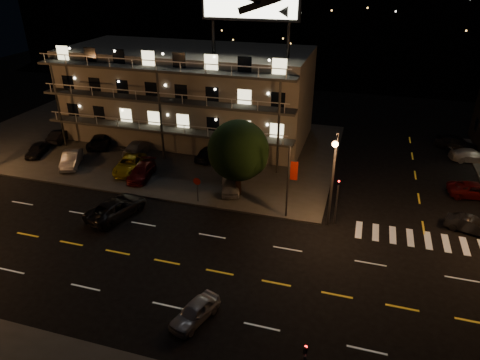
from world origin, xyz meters
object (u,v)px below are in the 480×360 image
(road_car_east, at_px, (195,312))
(lot_car_7, at_px, (138,147))
(lot_car_4, at_px, (231,184))
(side_car_0, at_px, (471,225))
(lot_car_2, at_px, (130,164))
(tree, at_px, (238,152))
(road_car_west, at_px, (116,208))

(road_car_east, bearing_deg, lot_car_7, 144.04)
(lot_car_4, bearing_deg, lot_car_7, 138.71)
(lot_car_4, relative_size, lot_car_7, 0.80)
(side_car_0, bearing_deg, lot_car_2, 102.87)
(lot_car_7, xyz_separation_m, side_car_0, (32.76, -6.37, -0.26))
(tree, relative_size, lot_car_2, 1.39)
(tree, bearing_deg, side_car_0, -1.27)
(road_car_west, bearing_deg, road_car_east, 155.46)
(side_car_0, bearing_deg, road_car_east, 147.34)
(road_car_east, bearing_deg, tree, 115.69)
(lot_car_7, relative_size, road_car_east, 1.41)
(side_car_0, xyz_separation_m, road_car_east, (-17.40, -14.99, -0.01))
(lot_car_7, xyz_separation_m, road_car_east, (15.36, -21.36, -0.27))
(lot_car_2, xyz_separation_m, lot_car_7, (-1.36, 4.32, 0.03))
(lot_car_4, distance_m, side_car_0, 20.26)
(tree, xyz_separation_m, side_car_0, (19.40, -0.43, -3.72))
(lot_car_2, bearing_deg, lot_car_7, 95.90)
(lot_car_2, bearing_deg, road_car_west, -79.28)
(tree, distance_m, lot_car_4, 3.63)
(lot_car_7, height_order, road_car_east, lot_car_7)
(lot_car_2, relative_size, road_car_west, 0.92)
(lot_car_4, xyz_separation_m, lot_car_7, (-12.52, 5.49, 0.04))
(lot_car_7, bearing_deg, tree, 152.14)
(lot_car_2, distance_m, side_car_0, 31.47)
(tree, bearing_deg, lot_car_4, 151.77)
(lot_car_4, bearing_deg, lot_car_2, 156.41)
(tree, xyz_separation_m, lot_car_2, (-12.00, 1.62, -3.49))
(lot_car_7, distance_m, side_car_0, 33.38)
(lot_car_7, relative_size, side_car_0, 1.34)
(side_car_0, bearing_deg, lot_car_7, 95.60)
(lot_car_4, distance_m, road_car_east, 16.12)
(lot_car_2, bearing_deg, lot_car_4, -17.52)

